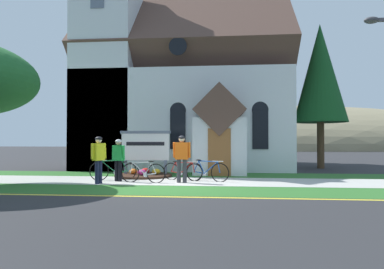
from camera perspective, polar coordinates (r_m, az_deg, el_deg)
name	(u,v)px	position (r m, az deg, el deg)	size (l,w,h in m)	color
ground	(185,175)	(15.41, -1.11, -6.86)	(140.00, 140.00, 0.00)	#2B2B2D
sidewalk_slab	(165,181)	(13.23, -4.52, -7.79)	(32.00, 2.68, 0.01)	#B7B5AD
grass_verge	(152,190)	(10.89, -6.73, -9.26)	(32.00, 2.13, 0.01)	#2D6628
church_lawn	(175,175)	(15.65, -2.95, -6.75)	(24.00, 2.26, 0.01)	#2D6628
curb_paint_stripe	(143,196)	(9.72, -8.25, -10.26)	(28.00, 0.16, 0.01)	yellow
church_building	(180,88)	(21.17, -2.00, 7.76)	(11.93, 11.02, 13.20)	silver
church_sign	(145,147)	(15.21, -7.83, -2.04)	(2.24, 0.26, 2.00)	slate
flower_bed	(144,175)	(14.94, -8.14, -6.73)	(2.48, 2.48, 0.34)	#382319
bicycle_yellow	(113,170)	(13.85, -13.10, -5.86)	(1.79, 0.44, 0.86)	black
bicycle_green	(143,172)	(12.82, -8.21, -6.33)	(1.73, 0.27, 0.83)	black
bicycle_blue	(207,171)	(13.12, 2.46, -6.19)	(1.72, 0.66, 0.85)	black
bicycle_white	(182,171)	(13.37, -1.61, -6.19)	(1.63, 0.64, 0.77)	black
cyclist_in_white_jersey	(99,156)	(12.70, -15.42, -3.50)	(0.36, 0.65, 1.71)	#191E38
cyclist_in_blue_jersey	(118,157)	(13.28, -12.27, -3.71)	(0.57, 0.45, 1.61)	black
cyclist_in_green_jersey	(182,155)	(12.57, -1.73, -3.42)	(0.67, 0.30, 1.75)	#2D2D33
roadside_conifer	(320,74)	(20.83, 20.75, 9.56)	(2.96, 2.96, 8.21)	#4C3823
distant_hill	(277,148)	(70.70, 14.12, -2.27)	(86.86, 42.60, 16.69)	#847A5B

